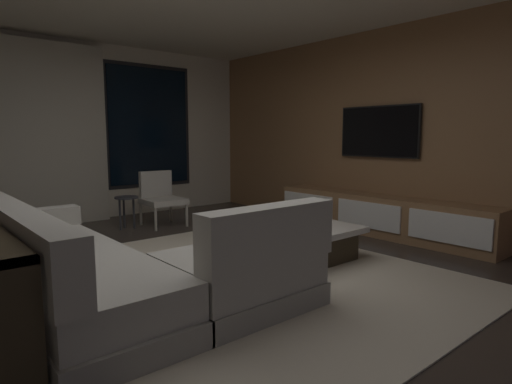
# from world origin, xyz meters

# --- Properties ---
(floor) EXTENTS (9.20, 9.20, 0.00)m
(floor) POSITION_xyz_m (0.00, 0.00, 0.00)
(floor) COLOR #332B26
(back_wall_with_window) EXTENTS (6.60, 0.30, 2.70)m
(back_wall_with_window) POSITION_xyz_m (-0.06, 3.62, 1.34)
(back_wall_with_window) COLOR beige
(back_wall_with_window) RESTS_ON floor
(media_wall) EXTENTS (0.12, 7.80, 2.70)m
(media_wall) POSITION_xyz_m (3.06, 0.00, 1.35)
(media_wall) COLOR #8E6642
(media_wall) RESTS_ON floor
(area_rug) EXTENTS (3.20, 3.80, 0.01)m
(area_rug) POSITION_xyz_m (0.35, -0.10, 0.01)
(area_rug) COLOR beige
(area_rug) RESTS_ON floor
(sectional_couch) EXTENTS (1.98, 2.50, 0.82)m
(sectional_couch) POSITION_xyz_m (-0.86, -0.03, 0.29)
(sectional_couch) COLOR gray
(sectional_couch) RESTS_ON floor
(coffee_table) EXTENTS (1.16, 1.16, 0.36)m
(coffee_table) POSITION_xyz_m (1.09, 0.04, 0.19)
(coffee_table) COLOR #362B1C
(coffee_table) RESTS_ON floor
(book_stack_on_coffee_table) EXTENTS (0.29, 0.21, 0.06)m
(book_stack_on_coffee_table) POSITION_xyz_m (1.05, 0.10, 0.39)
(book_stack_on_coffee_table) COLOR #6556BB
(book_stack_on_coffee_table) RESTS_ON coffee_table
(accent_chair_near_window) EXTENTS (0.57, 0.58, 0.78)m
(accent_chair_near_window) POSITION_xyz_m (0.91, 2.52, 0.43)
(accent_chair_near_window) COLOR #B2ADA0
(accent_chair_near_window) RESTS_ON floor
(side_stool) EXTENTS (0.32, 0.32, 0.46)m
(side_stool) POSITION_xyz_m (0.40, 2.56, 0.37)
(side_stool) COLOR #333338
(side_stool) RESTS_ON floor
(media_console) EXTENTS (0.46, 3.10, 0.52)m
(media_console) POSITION_xyz_m (2.77, 0.05, 0.25)
(media_console) COLOR #8E6642
(media_console) RESTS_ON floor
(mounted_tv) EXTENTS (0.05, 1.18, 0.68)m
(mounted_tv) POSITION_xyz_m (2.95, 0.25, 1.35)
(mounted_tv) COLOR black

